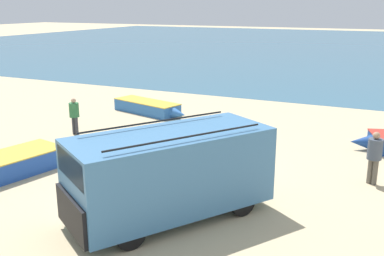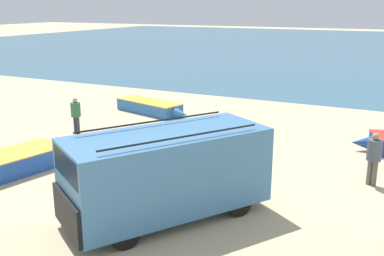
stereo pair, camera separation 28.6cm
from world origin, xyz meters
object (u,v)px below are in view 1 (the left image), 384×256
(parked_van, at_px, (170,172))
(fishing_rowboat_1, at_px, (149,107))
(fishing_rowboat_3, at_px, (8,165))
(fishing_rowboat_0, at_px, (198,138))
(fisherman_0, at_px, (375,153))
(fisherman_1, at_px, (74,113))

(parked_van, height_order, fishing_rowboat_1, parked_van)
(fishing_rowboat_3, bearing_deg, fishing_rowboat_1, 13.70)
(fishing_rowboat_0, height_order, fishing_rowboat_1, fishing_rowboat_1)
(fishing_rowboat_1, height_order, fisherman_0, fisherman_0)
(parked_van, bearing_deg, fishing_rowboat_0, -129.20)
(fishing_rowboat_1, bearing_deg, fisherman_0, -9.84)
(fishing_rowboat_0, xyz_separation_m, fishing_rowboat_3, (-4.38, -5.87, 0.09))
(fishing_rowboat_3, height_order, fisherman_1, fisherman_1)
(fishing_rowboat_0, bearing_deg, parked_van, 91.62)
(fishing_rowboat_3, xyz_separation_m, fisherman_0, (11.18, 4.41, 0.69))
(fisherman_1, bearing_deg, fishing_rowboat_3, -162.67)
(fishing_rowboat_1, xyz_separation_m, fishing_rowboat_3, (0.21, -9.72, 0.03))
(fishing_rowboat_1, bearing_deg, fishing_rowboat_3, -73.59)
(parked_van, relative_size, fishing_rowboat_0, 1.30)
(fishing_rowboat_3, bearing_deg, fisherman_1, 25.74)
(fishing_rowboat_0, height_order, fisherman_1, fisherman_1)
(parked_van, bearing_deg, fisherman_0, 167.85)
(fishing_rowboat_0, xyz_separation_m, fishing_rowboat_1, (-4.59, 3.85, 0.06))
(parked_van, relative_size, fisherman_1, 3.51)
(parked_van, xyz_separation_m, fishing_rowboat_3, (-6.43, 0.38, -0.95))
(fishing_rowboat_0, xyz_separation_m, fisherman_0, (6.81, -1.46, 0.78))
(parked_van, relative_size, fishing_rowboat_1, 1.22)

